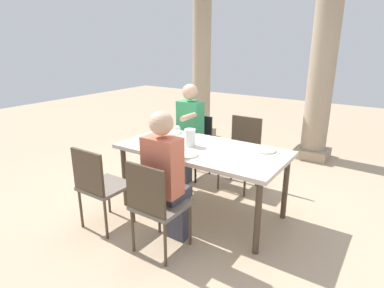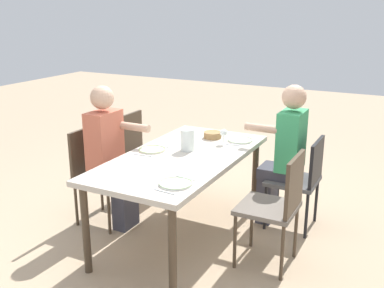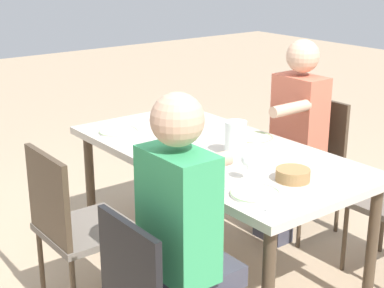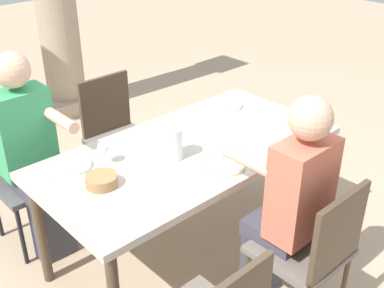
{
  "view_description": "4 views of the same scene",
  "coord_description": "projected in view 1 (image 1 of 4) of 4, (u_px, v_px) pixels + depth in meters",
  "views": [
    {
      "loc": [
        1.76,
        -2.82,
        1.88
      ],
      "look_at": [
        -0.1,
        -0.05,
        0.81
      ],
      "focal_mm": 30.1,
      "sensor_mm": 36.0,
      "label": 1
    },
    {
      "loc": [
        3.25,
        1.78,
        2.0
      ],
      "look_at": [
        -0.04,
        0.08,
        0.87
      ],
      "focal_mm": 42.82,
      "sensor_mm": 36.0,
      "label": 2
    },
    {
      "loc": [
        -2.44,
        2.05,
        1.85
      ],
      "look_at": [
        0.09,
        0.1,
        0.8
      ],
      "focal_mm": 55.08,
      "sensor_mm": 36.0,
      "label": 3
    },
    {
      "loc": [
        -1.7,
        -1.87,
        2.17
      ],
      "look_at": [
        0.03,
        0.01,
        0.79
      ],
      "focal_mm": 45.23,
      "sensor_mm": 36.0,
      "label": 4
    }
  ],
  "objects": [
    {
      "name": "wine_glass_0",
      "position": [
        178.0,
        129.0,
        3.87
      ],
      "size": [
        0.07,
        0.07,
        0.14
      ],
      "color": "white",
      "rests_on": "dining_table"
    },
    {
      "name": "water_pitcher",
      "position": [
        190.0,
        138.0,
        3.54
      ],
      "size": [
        0.12,
        0.12,
        0.19
      ],
      "color": "white",
      "rests_on": "dining_table"
    },
    {
      "name": "fork_2",
      "position": [
        252.0,
        148.0,
        3.48
      ],
      "size": [
        0.04,
        0.17,
        0.01
      ],
      "primitive_type": "cube",
      "rotation": [
        0.0,
        0.0,
        -0.12
      ],
      "color": "silver",
      "rests_on": "dining_table"
    },
    {
      "name": "stone_column_centre",
      "position": [
        322.0,
        73.0,
        5.05
      ],
      "size": [
        0.52,
        0.52,
        2.86
      ],
      "color": "tan",
      "rests_on": "ground"
    },
    {
      "name": "stone_column_near",
      "position": [
        202.0,
        64.0,
        6.21
      ],
      "size": [
        0.45,
        0.45,
        2.96
      ],
      "color": "tan",
      "rests_on": "ground"
    },
    {
      "name": "fork_0",
      "position": [
        163.0,
        131.0,
        4.14
      ],
      "size": [
        0.03,
        0.17,
        0.01
      ],
      "primitive_type": "cube",
      "rotation": [
        0.0,
        0.0,
        0.08
      ],
      "color": "silver",
      "rests_on": "dining_table"
    },
    {
      "name": "chair_mid_south",
      "position": [
        155.0,
        202.0,
        2.85
      ],
      "size": [
        0.44,
        0.44,
        0.9
      ],
      "color": "#6A6158",
      "rests_on": "ground"
    },
    {
      "name": "spoon_0",
      "position": [
        182.0,
        135.0,
        3.99
      ],
      "size": [
        0.03,
        0.17,
        0.01
      ],
      "primitive_type": "cube",
      "rotation": [
        0.0,
        0.0,
        0.11
      ],
      "color": "silver",
      "rests_on": "dining_table"
    },
    {
      "name": "chair_mid_north",
      "position": [
        242.0,
        147.0,
        4.24
      ],
      "size": [
        0.44,
        0.44,
        0.93
      ],
      "color": "#6A6158",
      "rests_on": "ground"
    },
    {
      "name": "diner_woman_green",
      "position": [
        167.0,
        175.0,
        2.94
      ],
      "size": [
        0.35,
        0.5,
        1.32
      ],
      "color": "#3F3F4C",
      "rests_on": "ground"
    },
    {
      "name": "spoon_2",
      "position": [
        278.0,
        153.0,
        3.33
      ],
      "size": [
        0.03,
        0.17,
        0.01
      ],
      "primitive_type": "cube",
      "rotation": [
        0.0,
        0.0,
        -0.09
      ],
      "color": "silver",
      "rests_on": "dining_table"
    },
    {
      "name": "spoon_1",
      "position": [
        199.0,
        158.0,
        3.19
      ],
      "size": [
        0.03,
        0.17,
        0.01
      ],
      "primitive_type": "cube",
      "rotation": [
        0.0,
        0.0,
        0.1
      ],
      "color": "silver",
      "rests_on": "dining_table"
    },
    {
      "name": "bread_basket",
      "position": [
        160.0,
        136.0,
        3.83
      ],
      "size": [
        0.17,
        0.17,
        0.06
      ],
      "primitive_type": "cylinder",
      "color": "#9E7547",
      "rests_on": "dining_table"
    },
    {
      "name": "plate_0",
      "position": [
        172.0,
        132.0,
        4.06
      ],
      "size": [
        0.23,
        0.23,
        0.02
      ],
      "color": "white",
      "rests_on": "dining_table"
    },
    {
      "name": "plate_2",
      "position": [
        265.0,
        150.0,
        3.4
      ],
      "size": [
        0.24,
        0.24,
        0.02
      ],
      "color": "white",
      "rests_on": "dining_table"
    },
    {
      "name": "chair_west_south",
      "position": [
        99.0,
        183.0,
        3.25
      ],
      "size": [
        0.44,
        0.44,
        0.89
      ],
      "color": "#6A6158",
      "rests_on": "ground"
    },
    {
      "name": "dining_table",
      "position": [
        202.0,
        154.0,
        3.53
      ],
      "size": [
        1.82,
        0.92,
        0.77
      ],
      "color": "beige",
      "rests_on": "ground"
    },
    {
      "name": "fork_1",
      "position": [
        175.0,
        152.0,
        3.35
      ],
      "size": [
        0.03,
        0.17,
        0.01
      ],
      "primitive_type": "cube",
      "rotation": [
        0.0,
        0.0,
        -0.07
      ],
      "color": "silver",
      "rests_on": "dining_table"
    },
    {
      "name": "plate_1",
      "position": [
        187.0,
        155.0,
        3.27
      ],
      "size": [
        0.23,
        0.23,
        0.02
      ],
      "color": "silver",
      "rests_on": "dining_table"
    },
    {
      "name": "chair_west_north",
      "position": [
        195.0,
        141.0,
        4.64
      ],
      "size": [
        0.44,
        0.44,
        0.86
      ],
      "color": "#4F4F50",
      "rests_on": "ground"
    },
    {
      "name": "diner_man_white",
      "position": [
        188.0,
        129.0,
        4.43
      ],
      "size": [
        0.35,
        0.5,
        1.34
      ],
      "color": "#3F3F4C",
      "rests_on": "ground"
    },
    {
      "name": "ground_plane",
      "position": [
        202.0,
        211.0,
        3.74
      ],
      "size": [
        16.0,
        16.0,
        0.0
      ],
      "primitive_type": "plane",
      "color": "tan"
    }
  ]
}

